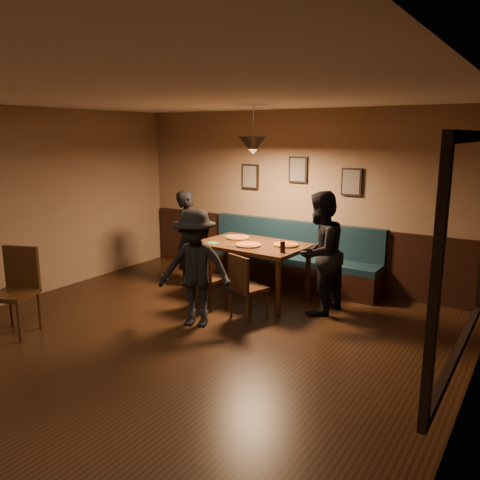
# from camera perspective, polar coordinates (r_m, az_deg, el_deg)

# --- Properties ---
(floor) EXTENTS (7.00, 7.00, 0.00)m
(floor) POSITION_cam_1_polar(r_m,az_deg,el_deg) (5.61, -9.90, -13.36)
(floor) COLOR black
(floor) RESTS_ON ground
(ceiling) EXTENTS (7.00, 7.00, 0.00)m
(ceiling) POSITION_cam_1_polar(r_m,az_deg,el_deg) (5.08, -11.09, 16.46)
(ceiling) COLOR silver
(ceiling) RESTS_ON ground
(wall_back) EXTENTS (6.00, 0.00, 6.00)m
(wall_back) POSITION_cam_1_polar(r_m,az_deg,el_deg) (8.05, 6.79, 4.95)
(wall_back) COLOR #8C704F
(wall_back) RESTS_ON ground
(wall_right) EXTENTS (0.00, 7.00, 7.00)m
(wall_right) POSITION_cam_1_polar(r_m,az_deg,el_deg) (3.85, 24.41, -4.00)
(wall_right) COLOR #8C704F
(wall_right) RESTS_ON ground
(wainscot) EXTENTS (5.88, 0.06, 1.00)m
(wainscot) POSITION_cam_1_polar(r_m,az_deg,el_deg) (8.18, 6.54, -1.33)
(wainscot) COLOR black
(wainscot) RESTS_ON ground
(booth_bench) EXTENTS (3.00, 0.60, 1.00)m
(booth_bench) POSITION_cam_1_polar(r_m,az_deg,el_deg) (7.95, 5.68, -1.72)
(booth_bench) COLOR #0F232D
(booth_bench) RESTS_ON ground
(window_frame) EXTENTS (0.06, 2.56, 1.86)m
(window_frame) POSITION_cam_1_polar(r_m,az_deg,el_deg) (4.32, 25.00, -1.03)
(window_frame) COLOR black
(window_frame) RESTS_ON wall_right
(window_glass) EXTENTS (0.00, 2.40, 2.40)m
(window_glass) POSITION_cam_1_polar(r_m,az_deg,el_deg) (4.32, 24.61, -0.99)
(window_glass) COLOR black
(window_glass) RESTS_ON wall_right
(picture_left) EXTENTS (0.32, 0.04, 0.42)m
(picture_left) POSITION_cam_1_polar(r_m,az_deg,el_deg) (8.42, 1.20, 7.40)
(picture_left) COLOR black
(picture_left) RESTS_ON wall_back
(picture_center) EXTENTS (0.32, 0.04, 0.42)m
(picture_center) POSITION_cam_1_polar(r_m,az_deg,el_deg) (7.98, 6.78, 8.14)
(picture_center) COLOR black
(picture_center) RESTS_ON wall_back
(picture_right) EXTENTS (0.32, 0.04, 0.42)m
(picture_right) POSITION_cam_1_polar(r_m,az_deg,el_deg) (7.64, 12.87, 6.61)
(picture_right) COLOR black
(picture_right) RESTS_ON wall_back
(pendant_lamp) EXTENTS (0.44, 0.44, 0.25)m
(pendant_lamp) POSITION_cam_1_polar(r_m,az_deg,el_deg) (7.02, 1.57, 10.94)
(pendant_lamp) COLOR black
(pendant_lamp) RESTS_ON ceiling
(dining_table) EXTENTS (1.61, 1.08, 0.84)m
(dining_table) POSITION_cam_1_polar(r_m,az_deg,el_deg) (7.29, 1.49, -3.60)
(dining_table) COLOR black
(dining_table) RESTS_ON floor
(chair_near_left) EXTENTS (0.42, 0.42, 0.86)m
(chair_near_left) POSITION_cam_1_polar(r_m,az_deg,el_deg) (6.93, -3.57, -4.37)
(chair_near_left) COLOR black
(chair_near_left) RESTS_ON floor
(chair_near_right) EXTENTS (0.50, 0.50, 0.89)m
(chair_near_right) POSITION_cam_1_polar(r_m,az_deg,el_deg) (6.46, 1.05, -5.44)
(chair_near_right) COLOR #321B0E
(chair_near_right) RESTS_ON floor
(diner_left) EXTENTS (0.56, 0.66, 1.53)m
(diner_left) POSITION_cam_1_polar(r_m,az_deg,el_deg) (7.94, -6.02, 0.24)
(diner_left) COLOR black
(diner_left) RESTS_ON floor
(diner_right) EXTENTS (0.74, 0.89, 1.68)m
(diner_right) POSITION_cam_1_polar(r_m,az_deg,el_deg) (6.68, 9.27, -1.50)
(diner_right) COLOR black
(diner_right) RESTS_ON floor
(diner_front) EXTENTS (1.09, 0.82, 1.51)m
(diner_front) POSITION_cam_1_polar(r_m,az_deg,el_deg) (6.20, -5.24, -3.30)
(diner_front) COLOR black
(diner_front) RESTS_ON floor
(pizza_a) EXTENTS (0.45, 0.45, 0.04)m
(pizza_a) POSITION_cam_1_polar(r_m,az_deg,el_deg) (7.51, -0.28, 0.30)
(pizza_a) COLOR gold
(pizza_a) RESTS_ON dining_table
(pizza_b) EXTENTS (0.45, 0.45, 0.04)m
(pizza_b) POSITION_cam_1_polar(r_m,az_deg,el_deg) (7.00, 0.99, -0.56)
(pizza_b) COLOR #CB5A26
(pizza_b) RESTS_ON dining_table
(pizza_c) EXTENTS (0.39, 0.39, 0.04)m
(pizza_c) POSITION_cam_1_polar(r_m,az_deg,el_deg) (7.05, 5.39, -0.52)
(pizza_c) COLOR orange
(pizza_c) RESTS_ON dining_table
(soda_glass) EXTENTS (0.09, 0.09, 0.15)m
(soda_glass) POSITION_cam_1_polar(r_m,az_deg,el_deg) (6.65, 4.99, -0.79)
(soda_glass) COLOR black
(soda_glass) RESTS_ON dining_table
(tabasco_bottle) EXTENTS (0.04, 0.04, 0.13)m
(tabasco_bottle) POSITION_cam_1_polar(r_m,az_deg,el_deg) (6.90, 4.87, -0.41)
(tabasco_bottle) COLOR #A1050E
(tabasco_bottle) RESTS_ON dining_table
(napkin_a) EXTENTS (0.18, 0.18, 0.01)m
(napkin_a) POSITION_cam_1_polar(r_m,az_deg,el_deg) (7.70, -1.17, 0.48)
(napkin_a) COLOR #1F772D
(napkin_a) RESTS_ON dining_table
(napkin_b) EXTENTS (0.16, 0.16, 0.01)m
(napkin_b) POSITION_cam_1_polar(r_m,az_deg,el_deg) (7.22, -3.18, -0.33)
(napkin_b) COLOR #1B6832
(napkin_b) RESTS_ON dining_table
(cutlery_set) EXTENTS (0.18, 0.07, 0.00)m
(cutlery_set) POSITION_cam_1_polar(r_m,az_deg,el_deg) (6.91, -0.44, -0.89)
(cutlery_set) COLOR silver
(cutlery_set) RESTS_ON dining_table
(cafe_chair_far) EXTENTS (0.61, 0.61, 1.06)m
(cafe_chair_far) POSITION_cam_1_polar(r_m,az_deg,el_deg) (6.55, -24.96, -5.57)
(cafe_chair_far) COLOR black
(cafe_chair_far) RESTS_ON floor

